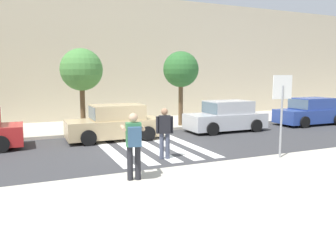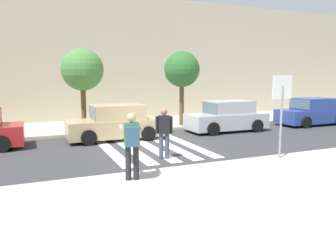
# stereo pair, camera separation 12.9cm
# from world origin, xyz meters

# --- Properties ---
(ground_plane) EXTENTS (120.00, 120.00, 0.00)m
(ground_plane) POSITION_xyz_m (0.00, 0.00, 0.00)
(ground_plane) COLOR #38383A
(sidewalk_near) EXTENTS (60.00, 6.00, 0.14)m
(sidewalk_near) POSITION_xyz_m (0.00, -6.20, 0.07)
(sidewalk_near) COLOR beige
(sidewalk_near) RESTS_ON ground
(sidewalk_far) EXTENTS (60.00, 4.80, 0.14)m
(sidewalk_far) POSITION_xyz_m (0.00, 6.00, 0.07)
(sidewalk_far) COLOR beige
(sidewalk_far) RESTS_ON ground
(building_facade_far) EXTENTS (56.00, 4.00, 7.75)m
(building_facade_far) POSITION_xyz_m (0.00, 10.40, 3.87)
(building_facade_far) COLOR beige
(building_facade_far) RESTS_ON ground
(crosswalk_stripe_0) EXTENTS (0.44, 5.20, 0.01)m
(crosswalk_stripe_0) POSITION_xyz_m (-1.60, 0.20, 0.00)
(crosswalk_stripe_0) COLOR silver
(crosswalk_stripe_0) RESTS_ON ground
(crosswalk_stripe_1) EXTENTS (0.44, 5.20, 0.01)m
(crosswalk_stripe_1) POSITION_xyz_m (-0.80, 0.20, 0.00)
(crosswalk_stripe_1) COLOR silver
(crosswalk_stripe_1) RESTS_ON ground
(crosswalk_stripe_2) EXTENTS (0.44, 5.20, 0.01)m
(crosswalk_stripe_2) POSITION_xyz_m (0.00, 0.20, 0.00)
(crosswalk_stripe_2) COLOR silver
(crosswalk_stripe_2) RESTS_ON ground
(crosswalk_stripe_3) EXTENTS (0.44, 5.20, 0.01)m
(crosswalk_stripe_3) POSITION_xyz_m (0.80, 0.20, 0.00)
(crosswalk_stripe_3) COLOR silver
(crosswalk_stripe_3) RESTS_ON ground
(crosswalk_stripe_4) EXTENTS (0.44, 5.20, 0.01)m
(crosswalk_stripe_4) POSITION_xyz_m (1.60, 0.20, 0.00)
(crosswalk_stripe_4) COLOR silver
(crosswalk_stripe_4) RESTS_ON ground
(stop_sign) EXTENTS (0.76, 0.08, 2.68)m
(stop_sign) POSITION_xyz_m (3.13, -3.56, 2.09)
(stop_sign) COLOR gray
(stop_sign) RESTS_ON sidewalk_near
(photographer_with_backpack) EXTENTS (0.68, 0.91, 1.72)m
(photographer_with_backpack) POSITION_xyz_m (-1.97, -3.95, 1.17)
(photographer_with_backpack) COLOR #232328
(photographer_with_backpack) RESTS_ON sidewalk_near
(pedestrian_crossing) EXTENTS (0.56, 0.34, 1.72)m
(pedestrian_crossing) POSITION_xyz_m (-0.19, -1.73, 0.97)
(pedestrian_crossing) COLOR #474C60
(pedestrian_crossing) RESTS_ON ground
(parked_car_tan) EXTENTS (4.10, 1.92, 1.55)m
(parked_car_tan) POSITION_xyz_m (-0.86, 2.30, 0.73)
(parked_car_tan) COLOR tan
(parked_car_tan) RESTS_ON ground
(parked_car_silver) EXTENTS (4.10, 1.92, 1.55)m
(parked_car_silver) POSITION_xyz_m (4.92, 2.30, 0.73)
(parked_car_silver) COLOR #B7BABF
(parked_car_silver) RESTS_ON ground
(parked_car_blue) EXTENTS (4.10, 1.92, 1.55)m
(parked_car_blue) POSITION_xyz_m (10.70, 2.30, 0.73)
(parked_car_blue) COLOR #284293
(parked_car_blue) RESTS_ON ground
(street_tree_center) EXTENTS (2.01, 2.01, 3.96)m
(street_tree_center) POSITION_xyz_m (-1.92, 4.35, 3.07)
(street_tree_center) COLOR brown
(street_tree_center) RESTS_ON sidewalk_far
(street_tree_east) EXTENTS (1.91, 1.91, 3.97)m
(street_tree_east) POSITION_xyz_m (3.26, 4.22, 3.12)
(street_tree_east) COLOR brown
(street_tree_east) RESTS_ON sidewalk_far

